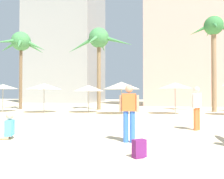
% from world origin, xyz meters
% --- Properties ---
extents(ground, '(120.00, 120.00, 0.00)m').
position_xyz_m(ground, '(0.00, 0.00, 0.00)').
color(ground, beige).
extents(hotel_pink, '(19.23, 9.72, 18.17)m').
position_xyz_m(hotel_pink, '(9.62, 29.71, 9.08)').
color(hotel_pink, '#DB9989').
rests_on(hotel_pink, ground).
extents(hotel_tower_gray, '(12.12, 11.05, 31.51)m').
position_xyz_m(hotel_tower_gray, '(-15.54, 37.15, 15.76)').
color(hotel_tower_gray, gray).
rests_on(hotel_tower_gray, ground).
extents(palm_tree_far_left, '(6.30, 6.38, 7.74)m').
position_xyz_m(palm_tree_far_left, '(-3.43, 17.63, 6.38)').
color(palm_tree_far_left, brown).
rests_on(palm_tree_far_left, ground).
extents(palm_tree_center, '(5.19, 4.98, 7.52)m').
position_xyz_m(palm_tree_center, '(-10.97, 16.49, 6.30)').
color(palm_tree_center, brown).
rests_on(palm_tree_center, ground).
extents(palm_tree_right, '(4.10, 4.25, 7.95)m').
position_xyz_m(palm_tree_right, '(6.64, 17.15, 6.43)').
color(palm_tree_right, '#896B4C').
rests_on(palm_tree_right, ground).
extents(cafe_umbrella_1, '(2.42, 2.42, 2.29)m').
position_xyz_m(cafe_umbrella_1, '(3.45, 13.89, 2.08)').
color(cafe_umbrella_1, gray).
rests_on(cafe_umbrella_1, ground).
extents(cafe_umbrella_2, '(2.75, 2.75, 2.29)m').
position_xyz_m(cafe_umbrella_2, '(-6.59, 13.10, 2.07)').
color(cafe_umbrella_2, gray).
rests_on(cafe_umbrella_2, ground).
extents(cafe_umbrella_3, '(2.68, 2.68, 2.35)m').
position_xyz_m(cafe_umbrella_3, '(-0.35, 13.06, 2.08)').
color(cafe_umbrella_3, gray).
rests_on(cafe_umbrella_3, ground).
extents(cafe_umbrella_4, '(2.47, 2.47, 2.16)m').
position_xyz_m(cafe_umbrella_4, '(-3.15, 13.89, 1.93)').
color(cafe_umbrella_4, gray).
rests_on(cafe_umbrella_4, ground).
extents(cafe_umbrella_5, '(2.41, 2.41, 2.27)m').
position_xyz_m(cafe_umbrella_5, '(-10.31, 13.07, 2.08)').
color(cafe_umbrella_5, gray).
rests_on(cafe_umbrella_5, ground).
extents(beach_towel, '(2.11, 1.32, 0.01)m').
position_xyz_m(beach_towel, '(3.46, 1.30, 0.01)').
color(beach_towel, white).
rests_on(beach_towel, ground).
extents(backpack, '(0.35, 0.35, 0.42)m').
position_xyz_m(backpack, '(2.34, 1.41, 0.20)').
color(backpack, '#681D5C').
rests_on(backpack, ground).
extents(person_mid_right, '(0.41, 0.56, 1.76)m').
position_xyz_m(person_mid_right, '(4.11, 6.15, 0.97)').
color(person_mid_right, orange).
rests_on(person_mid_right, ground).
extents(person_mid_left, '(0.60, 0.25, 1.74)m').
position_xyz_m(person_mid_left, '(1.84, 3.08, 0.96)').
color(person_mid_left, blue).
rests_on(person_mid_left, ground).
extents(person_near_right, '(1.04, 0.70, 0.88)m').
position_xyz_m(person_near_right, '(-2.19, 2.65, 0.30)').
color(person_near_right, '#D1A889').
rests_on(person_near_right, ground).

